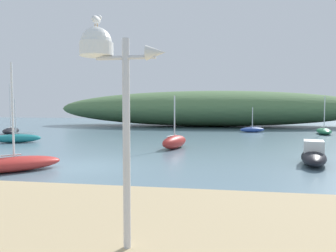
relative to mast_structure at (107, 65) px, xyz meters
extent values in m
plane|color=slate|center=(-3.77, 7.22, -3.13)|extent=(120.00, 120.00, 0.00)
ellipsoid|color=#517547|center=(0.56, 37.03, -0.73)|extent=(42.18, 12.81, 4.80)
cylinder|color=silver|center=(0.31, 0.00, -1.26)|extent=(0.12, 0.12, 3.34)
cylinder|color=silver|center=(0.31, 0.00, 0.12)|extent=(0.96, 0.07, 0.07)
cylinder|color=white|center=(-0.17, 0.00, 0.26)|extent=(0.53, 0.53, 0.21)
sphere|color=white|center=(-0.17, 0.00, 0.36)|extent=(0.49, 0.49, 0.49)
cone|color=silver|center=(0.79, 0.00, 0.18)|extent=(0.31, 0.23, 0.23)
cylinder|color=orange|center=(-0.19, 0.00, 0.63)|extent=(0.01, 0.01, 0.05)
cylinder|color=orange|center=(-0.15, 0.00, 0.63)|extent=(0.01, 0.01, 0.05)
ellipsoid|color=white|center=(-0.17, 0.00, 0.72)|extent=(0.12, 0.23, 0.12)
ellipsoid|color=#9EA0A8|center=(-0.17, 0.00, 0.74)|extent=(0.10, 0.22, 0.04)
sphere|color=white|center=(-0.16, 0.09, 0.78)|extent=(0.09, 0.09, 0.09)
cone|color=gold|center=(-0.15, 0.16, 0.77)|extent=(0.03, 0.05, 0.02)
ellipsoid|color=#B72D28|center=(-0.79, 13.47, -2.73)|extent=(1.66, 3.02, 0.79)
cylinder|color=silver|center=(-0.79, 13.47, -1.24)|extent=(0.08, 0.08, 2.66)
cylinder|color=silver|center=(-0.91, 13.06, -2.32)|extent=(0.42, 1.26, 0.06)
ellipsoid|color=#2D4C9E|center=(5.35, 26.97, -2.87)|extent=(2.77, 1.71, 0.52)
cylinder|color=silver|center=(5.35, 26.97, -1.68)|extent=(0.08, 0.08, 2.18)
cylinder|color=silver|center=(5.73, 27.09, -2.52)|extent=(1.13, 0.43, 0.06)
ellipsoid|color=black|center=(5.93, 9.26, -2.83)|extent=(1.79, 3.36, 0.61)
cube|color=silver|center=(6.01, 9.57, -2.42)|extent=(1.07, 1.29, 0.62)
ellipsoid|color=#B72D28|center=(-6.00, 5.84, -2.84)|extent=(3.24, 3.17, 0.57)
cylinder|color=silver|center=(-6.00, 5.84, -0.83)|extent=(0.08, 0.08, 3.79)
ellipsoid|color=black|center=(-17.59, 21.17, -2.83)|extent=(3.05, 4.02, 0.59)
cylinder|color=silver|center=(-17.59, 21.17, -0.55)|extent=(0.08, 0.08, 4.34)
cylinder|color=silver|center=(-17.31, 20.66, -2.47)|extent=(0.89, 1.54, 0.06)
ellipsoid|color=#287A4C|center=(11.73, 25.57, -2.84)|extent=(1.79, 3.82, 0.57)
cylinder|color=silver|center=(11.73, 25.57, -1.14)|extent=(0.08, 0.08, 3.18)
cylinder|color=silver|center=(11.83, 26.11, -2.48)|extent=(0.34, 1.64, 0.06)
ellipsoid|color=teal|center=(-12.33, 14.66, -2.82)|extent=(3.43, 2.40, 0.61)
cylinder|color=silver|center=(-12.33, 14.66, -1.36)|extent=(0.08, 0.08, 2.69)
cylinder|color=silver|center=(-11.89, 14.88, -2.45)|extent=(1.36, 0.72, 0.06)
camera|label=1|loc=(1.72, -4.58, -0.67)|focal=32.13mm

